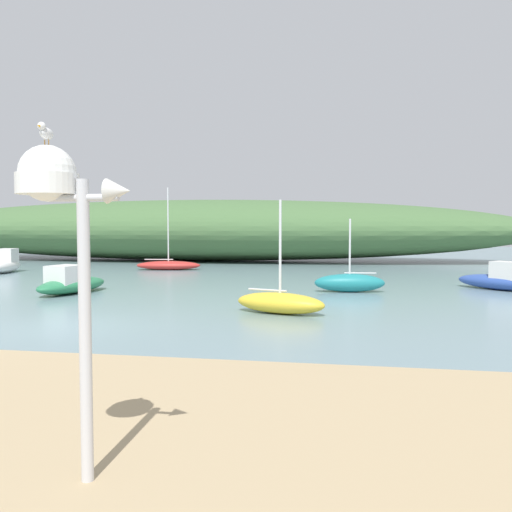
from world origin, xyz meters
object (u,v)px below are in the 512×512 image
object	(u,v)px
motorboat_off_point	(502,279)
motorboat_by_sandbar	(6,264)
sailboat_inner_mooring	(350,283)
sailboat_west_reach	(168,265)
sailboat_outer_mooring	(280,302)
seagull_on_radar	(46,132)
mast_structure	(57,200)
motorboat_far_right	(71,283)

from	to	relation	value
motorboat_off_point	motorboat_by_sandbar	bearing A→B (deg)	171.09
motorboat_by_sandbar	sailboat_inner_mooring	bearing A→B (deg)	-16.63
sailboat_inner_mooring	sailboat_west_reach	bearing A→B (deg)	139.59
motorboat_by_sandbar	sailboat_outer_mooring	world-z (taller)	sailboat_outer_mooring
seagull_on_radar	sailboat_outer_mooring	distance (m)	12.10
mast_structure	motorboat_off_point	size ratio (longest dim) A/B	0.93
sailboat_inner_mooring	motorboat_off_point	distance (m)	6.51
motorboat_by_sandbar	motorboat_off_point	world-z (taller)	motorboat_by_sandbar
seagull_on_radar	sailboat_inner_mooring	xyz separation A→B (m)	(2.78, 17.48, -3.20)
seagull_on_radar	sailboat_west_reach	distance (m)	28.14
mast_structure	seagull_on_radar	world-z (taller)	seagull_on_radar
mast_structure	sailboat_west_reach	world-z (taller)	sailboat_west_reach
mast_structure	seagull_on_radar	bearing A→B (deg)	-171.32
sailboat_outer_mooring	sailboat_inner_mooring	size ratio (longest dim) A/B	1.17
mast_structure	sailboat_outer_mooring	size ratio (longest dim) A/B	0.94
mast_structure	sailboat_west_reach	size ratio (longest dim) A/B	0.66
sailboat_west_reach	motorboat_off_point	xyz separation A→B (m)	(17.15, -7.51, 0.14)
sailboat_outer_mooring	sailboat_west_reach	bearing A→B (deg)	120.28
motorboat_off_point	sailboat_outer_mooring	bearing A→B (deg)	-137.58
seagull_on_radar	motorboat_by_sandbar	world-z (taller)	seagull_on_radar
sailboat_outer_mooring	sailboat_inner_mooring	xyz separation A→B (m)	(2.06, 5.84, 0.04)
seagull_on_radar	motorboat_far_right	distance (m)	17.40
sailboat_west_reach	sailboat_outer_mooring	distance (m)	17.50
mast_structure	seagull_on_radar	xyz separation A→B (m)	(-0.09, -0.01, 0.65)
sailboat_west_reach	sailboat_outer_mooring	size ratio (longest dim) A/B	1.43
mast_structure	motorboat_far_right	distance (m)	17.33
mast_structure	sailboat_outer_mooring	world-z (taller)	sailboat_outer_mooring
sailboat_outer_mooring	motorboat_off_point	size ratio (longest dim) A/B	0.99
motorboat_by_sandbar	motorboat_far_right	size ratio (longest dim) A/B	0.86
sailboat_west_reach	motorboat_by_sandbar	bearing A→B (deg)	-157.66
mast_structure	motorboat_far_right	xyz separation A→B (m)	(-8.19, 15.06, -2.51)
seagull_on_radar	mast_structure	bearing A→B (deg)	8.68
sailboat_inner_mooring	motorboat_off_point	size ratio (longest dim) A/B	0.84
sailboat_west_reach	motorboat_by_sandbar	size ratio (longest dim) A/B	1.49
motorboat_far_right	sailboat_inner_mooring	bearing A→B (deg)	12.45
mast_structure	motorboat_by_sandbar	bearing A→B (deg)	125.66
motorboat_by_sandbar	mast_structure	bearing A→B (deg)	-54.34
sailboat_inner_mooring	seagull_on_radar	bearing A→B (deg)	-99.04
motorboat_far_right	motorboat_by_sandbar	bearing A→B (deg)	136.04
sailboat_west_reach	motorboat_far_right	bearing A→B (deg)	-89.97
mast_structure	sailboat_outer_mooring	distance (m)	11.92
seagull_on_radar	sailboat_west_reach	world-z (taller)	sailboat_west_reach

